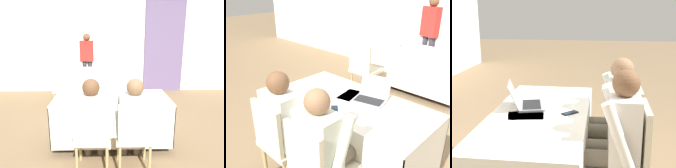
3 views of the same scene
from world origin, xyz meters
TOP-DOWN VIEW (x-y plane):
  - conference_table_near at (0.00, 0.00)m, footprint 1.67×0.80m
  - laptop at (0.13, 0.15)m, footprint 0.38×0.38m
  - cell_phone at (0.00, -0.25)m, footprint 0.14×0.14m
  - paper_beside_laptop at (-0.08, 0.10)m, footprint 0.29×0.34m
  - paper_centre_table at (-0.22, 0.04)m, footprint 0.23×0.31m
  - paper_left_edge at (-0.09, 0.10)m, footprint 0.25×0.32m
  - chair_near_left at (-0.25, -0.70)m, footprint 0.44×0.44m
  - chair_near_right at (0.25, -0.70)m, footprint 0.44×0.44m
  - person_checkered_shirt at (-0.25, -0.60)m, footprint 0.50×0.52m
  - person_white_shirt at (0.25, -0.60)m, footprint 0.50×0.52m

SIDE VIEW (x-z plane):
  - chair_near_left at x=-0.25m, z-range 0.05..0.96m
  - chair_near_right at x=0.25m, z-range 0.05..0.96m
  - conference_table_near at x=0.00m, z-range 0.19..0.93m
  - person_checkered_shirt at x=-0.25m, z-range 0.08..1.25m
  - person_white_shirt at x=0.25m, z-range 0.08..1.25m
  - paper_beside_laptop at x=-0.08m, z-range 0.74..0.74m
  - paper_centre_table at x=-0.22m, z-range 0.74..0.74m
  - paper_left_edge at x=-0.09m, z-range 0.74..0.74m
  - cell_phone at x=0.00m, z-range 0.74..0.75m
  - laptop at x=0.13m, z-range 0.67..0.89m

